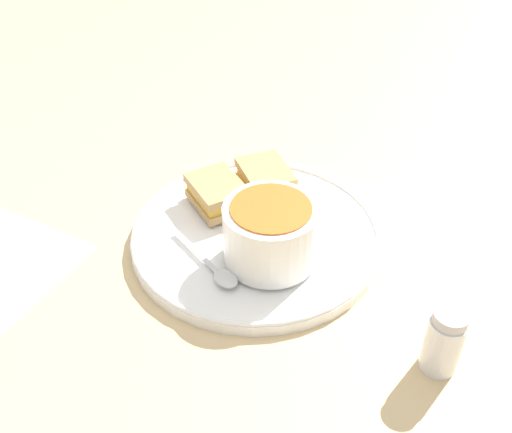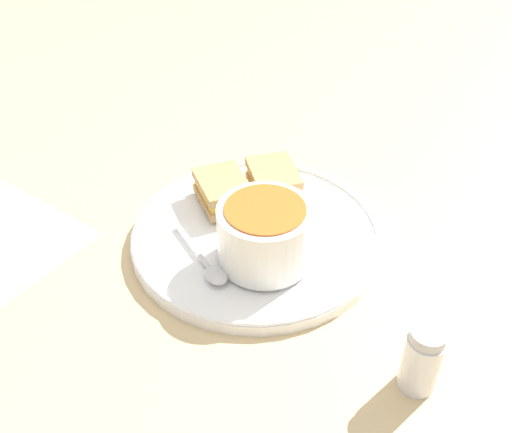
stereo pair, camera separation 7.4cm
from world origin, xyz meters
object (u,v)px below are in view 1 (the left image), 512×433
soup_bowl (271,233)px  sandwich_half_near (265,179)px  sandwich_half_far (217,193)px  spoon (220,273)px  salt_shaker (444,341)px

soup_bowl → sandwich_half_near: size_ratio=1.15×
sandwich_half_near → sandwich_half_far: bearing=28.5°
sandwich_half_far → sandwich_half_near: bearing=-151.5°
soup_bowl → spoon: soup_bowl is taller
spoon → sandwich_half_near: bearing=124.8°
sandwich_half_near → soup_bowl: bearing=93.3°
soup_bowl → spoon: (0.06, 0.03, -0.03)m
soup_bowl → sandwich_half_near: soup_bowl is taller
soup_bowl → sandwich_half_near: bearing=-86.7°
sandwich_half_near → salt_shaker: salt_shaker is taller
soup_bowl → sandwich_half_far: (0.07, -0.10, -0.02)m
spoon → sandwich_half_near: sandwich_half_near is taller
spoon → salt_shaker: size_ratio=1.39×
spoon → salt_shaker: salt_shaker is taller
soup_bowl → salt_shaker: soup_bowl is taller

